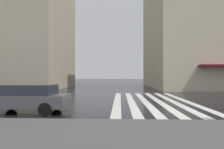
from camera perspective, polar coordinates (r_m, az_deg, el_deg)
ground_plane at (r=11.46m, az=16.38°, el=-9.68°), size 220.00×220.00×0.00m
zebra_crossing at (r=15.26m, az=11.06°, el=-7.34°), size 13.00×5.50×0.01m
car_dark_grey at (r=11.05m, az=-22.74°, el=-6.06°), size 1.85×4.10×1.41m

